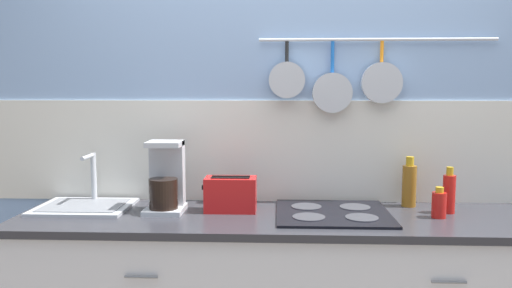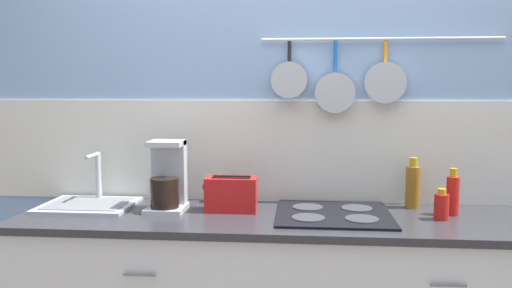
{
  "view_description": "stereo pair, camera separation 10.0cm",
  "coord_description": "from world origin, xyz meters",
  "px_view_note": "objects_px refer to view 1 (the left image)",
  "views": [
    {
      "loc": [
        -0.06,
        -2.27,
        1.49
      ],
      "look_at": [
        -0.17,
        0.0,
        1.23
      ],
      "focal_mm": 35.0,
      "sensor_mm": 36.0,
      "label": 1
    },
    {
      "loc": [
        0.04,
        -2.26,
        1.49
      ],
      "look_at": [
        -0.17,
        0.0,
        1.23
      ],
      "focal_mm": 35.0,
      "sensor_mm": 36.0,
      "label": 2
    }
  ],
  "objects_px": {
    "coffee_maker": "(166,182)",
    "bottle_sesame_oil": "(449,193)",
    "bottle_olive_oil": "(439,204)",
    "toaster": "(231,194)",
    "bottle_dish_soap": "(409,185)"
  },
  "relations": [
    {
      "from": "bottle_olive_oil",
      "to": "toaster",
      "type": "bearing_deg",
      "value": 175.1
    },
    {
      "from": "bottle_sesame_oil",
      "to": "coffee_maker",
      "type": "bearing_deg",
      "value": -179.21
    },
    {
      "from": "bottle_dish_soap",
      "to": "bottle_sesame_oil",
      "type": "height_order",
      "value": "bottle_dish_soap"
    },
    {
      "from": "toaster",
      "to": "bottle_sesame_oil",
      "type": "xyz_separation_m",
      "value": [
        1.04,
        0.01,
        0.01
      ]
    },
    {
      "from": "coffee_maker",
      "to": "bottle_sesame_oil",
      "type": "relative_size",
      "value": 1.53
    },
    {
      "from": "bottle_olive_oil",
      "to": "bottle_sesame_oil",
      "type": "height_order",
      "value": "bottle_sesame_oil"
    },
    {
      "from": "toaster",
      "to": "bottle_olive_oil",
      "type": "bearing_deg",
      "value": -4.9
    },
    {
      "from": "coffee_maker",
      "to": "bottle_sesame_oil",
      "type": "distance_m",
      "value": 1.35
    },
    {
      "from": "toaster",
      "to": "bottle_dish_soap",
      "type": "distance_m",
      "value": 0.9
    },
    {
      "from": "coffee_maker",
      "to": "bottle_dish_soap",
      "type": "xyz_separation_m",
      "value": [
        1.2,
        0.15,
        -0.03
      ]
    },
    {
      "from": "toaster",
      "to": "bottle_sesame_oil",
      "type": "bearing_deg",
      "value": 0.68
    },
    {
      "from": "coffee_maker",
      "to": "toaster",
      "type": "xyz_separation_m",
      "value": [
        0.31,
        0.01,
        -0.06
      ]
    },
    {
      "from": "coffee_maker",
      "to": "bottle_olive_oil",
      "type": "relative_size",
      "value": 2.38
    },
    {
      "from": "coffee_maker",
      "to": "bottle_dish_soap",
      "type": "bearing_deg",
      "value": 6.99
    },
    {
      "from": "toaster",
      "to": "bottle_olive_oil",
      "type": "relative_size",
      "value": 1.84
    }
  ]
}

